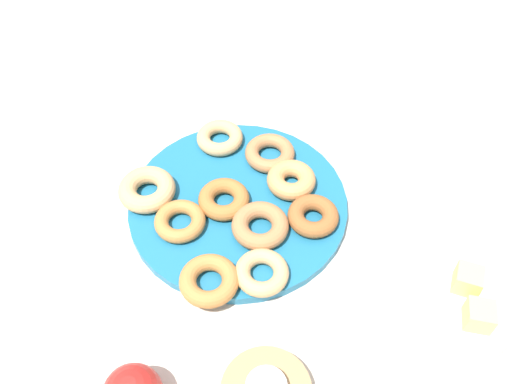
# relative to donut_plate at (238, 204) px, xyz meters

# --- Properties ---
(ground_plane) EXTENTS (2.40, 2.40, 0.00)m
(ground_plane) POSITION_rel_donut_plate_xyz_m (0.00, 0.00, -0.01)
(ground_plane) COLOR beige
(donut_plate) EXTENTS (0.36, 0.36, 0.02)m
(donut_plate) POSITION_rel_donut_plate_xyz_m (0.00, 0.00, 0.00)
(donut_plate) COLOR #1E6B93
(donut_plate) RESTS_ON ground_plane
(donut_0) EXTENTS (0.12, 0.12, 0.03)m
(donut_0) POSITION_rel_donut_plate_xyz_m (0.01, -0.15, 0.02)
(donut_0) COLOR tan
(donut_0) RESTS_ON donut_plate
(donut_1) EXTENTS (0.10, 0.10, 0.02)m
(donut_1) POSITION_rel_donut_plate_xyz_m (-0.13, -0.06, 0.02)
(donut_1) COLOR tan
(donut_1) RESTS_ON donut_plate
(donut_2) EXTENTS (0.10, 0.10, 0.03)m
(donut_2) POSITION_rel_donut_plate_xyz_m (0.05, 0.05, 0.02)
(donut_2) COLOR #B27547
(donut_2) RESTS_ON donut_plate
(donut_3) EXTENTS (0.10, 0.10, 0.02)m
(donut_3) POSITION_rel_donut_plate_xyz_m (0.13, 0.06, 0.02)
(donut_3) COLOR tan
(donut_3) RESTS_ON donut_plate
(donut_4) EXTENTS (0.09, 0.09, 0.02)m
(donut_4) POSITION_rel_donut_plate_xyz_m (0.06, -0.08, 0.02)
(donut_4) COLOR #BC7A3D
(donut_4) RESTS_ON donut_plate
(donut_5) EXTENTS (0.12, 0.12, 0.03)m
(donut_5) POSITION_rel_donut_plate_xyz_m (0.01, -0.02, 0.02)
(donut_5) COLOR #AD6B33
(donut_5) RESTS_ON donut_plate
(donut_6) EXTENTS (0.11, 0.11, 0.03)m
(donut_6) POSITION_rel_donut_plate_xyz_m (0.02, 0.12, 0.02)
(donut_6) COLOR #995B2D
(donut_6) RESTS_ON donut_plate
(donut_7) EXTENTS (0.09, 0.09, 0.03)m
(donut_7) POSITION_rel_donut_plate_xyz_m (-0.05, 0.08, 0.02)
(donut_7) COLOR tan
(donut_7) RESTS_ON donut_plate
(donut_8) EXTENTS (0.10, 0.10, 0.02)m
(donut_8) POSITION_rel_donut_plate_xyz_m (-0.10, 0.04, 0.02)
(donut_8) COLOR #B27547
(donut_8) RESTS_ON donut_plate
(donut_9) EXTENTS (0.12, 0.12, 0.03)m
(donut_9) POSITION_rel_donut_plate_xyz_m (0.16, -0.01, 0.02)
(donut_9) COLOR #BC7A3D
(donut_9) RESTS_ON donut_plate
(fruit_bowl) EXTENTS (0.15, 0.15, 0.03)m
(fruit_bowl) POSITION_rel_donut_plate_xyz_m (0.14, 0.35, 0.01)
(fruit_bowl) COLOR silver
(fruit_bowl) RESTS_ON ground_plane
(melon_chunk_left) EXTENTS (0.04, 0.04, 0.04)m
(melon_chunk_left) POSITION_rel_donut_plate_xyz_m (0.11, 0.35, 0.04)
(melon_chunk_left) COLOR #DBD67A
(melon_chunk_left) RESTS_ON fruit_bowl
(melon_chunk_right) EXTENTS (0.04, 0.04, 0.04)m
(melon_chunk_right) POSITION_rel_donut_plate_xyz_m (0.16, 0.36, 0.04)
(melon_chunk_right) COLOR #DBD67A
(melon_chunk_right) RESTS_ON fruit_bowl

